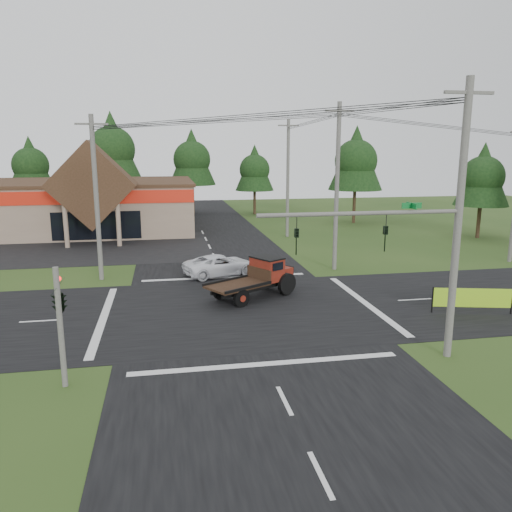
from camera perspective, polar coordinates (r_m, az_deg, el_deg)
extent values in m
plane|color=#294317|center=(26.64, -1.82, -6.19)|extent=(120.00, 120.00, 0.00)
cube|color=black|center=(26.64, -1.82, -6.17)|extent=(12.00, 120.00, 0.02)
cube|color=black|center=(26.64, -1.82, -6.16)|extent=(120.00, 12.00, 0.02)
cube|color=black|center=(45.97, -23.10, 0.62)|extent=(28.00, 14.00, 0.02)
cube|color=gray|center=(56.69, -22.92, 5.16)|extent=(30.00, 15.00, 5.00)
cube|color=#3A2818|center=(56.48, -23.13, 7.72)|extent=(30.40, 15.40, 0.30)
cube|color=#AC1C0D|center=(49.23, -24.92, 5.97)|extent=(30.00, 0.12, 1.20)
cube|color=#3A2818|center=(47.05, -18.19, 7.73)|extent=(7.78, 4.00, 7.78)
cylinder|color=gray|center=(46.06, -20.91, 3.32)|extent=(0.40, 0.40, 4.00)
cylinder|color=gray|center=(45.46, -15.45, 3.57)|extent=(0.40, 0.40, 4.00)
cube|color=black|center=(48.41, -17.75, 3.33)|extent=(8.00, 0.08, 2.60)
cylinder|color=#595651|center=(21.38, 21.67, -1.87)|extent=(0.24, 0.24, 7.00)
cylinder|color=#595651|center=(19.11, 11.98, 4.80)|extent=(8.00, 0.16, 0.16)
imported|color=black|center=(19.66, 14.56, 1.92)|extent=(0.16, 0.20, 1.00)
imported|color=black|center=(18.46, 4.65, 1.63)|extent=(0.16, 0.20, 1.00)
cube|color=#0C6626|center=(19.93, 17.37, 5.52)|extent=(0.80, 0.04, 0.22)
cylinder|color=#595651|center=(18.95, -21.45, -7.68)|extent=(0.20, 0.20, 4.40)
imported|color=black|center=(18.71, -21.68, -3.13)|extent=(0.53, 2.48, 1.00)
sphere|color=#FF0C0C|center=(18.80, -21.64, -2.43)|extent=(0.18, 0.18, 0.18)
cylinder|color=#595651|center=(21.02, 22.09, 3.43)|extent=(0.30, 0.30, 11.00)
cube|color=#595651|center=(20.94, 23.18, 16.80)|extent=(2.00, 0.12, 0.12)
cylinder|color=#595651|center=(33.45, -17.77, 6.17)|extent=(0.30, 0.30, 10.50)
cube|color=#595651|center=(33.35, -18.30, 14.14)|extent=(2.00, 0.12, 0.12)
cylinder|color=#595651|center=(35.15, 9.22, 7.66)|extent=(0.30, 0.30, 11.50)
cube|color=#595651|center=(35.16, 9.51, 16.05)|extent=(2.00, 0.12, 0.12)
cylinder|color=#595651|center=(48.56, 3.66, 8.76)|extent=(0.30, 0.30, 11.20)
cube|color=#595651|center=(48.54, 3.74, 14.66)|extent=(2.00, 0.12, 0.12)
cylinder|color=#332316|center=(69.29, -24.03, 5.52)|extent=(0.36, 0.36, 3.50)
cone|color=black|center=(69.00, -24.39, 9.68)|extent=(5.60, 5.60, 6.60)
sphere|color=black|center=(69.01, -24.37, 9.43)|extent=(4.40, 4.40, 4.40)
cylinder|color=#332316|center=(66.61, -15.84, 6.33)|extent=(0.36, 0.36, 4.55)
cone|color=black|center=(66.34, -16.17, 11.98)|extent=(7.28, 7.28, 8.58)
sphere|color=black|center=(66.34, -16.15, 11.64)|extent=(5.72, 5.72, 5.72)
cylinder|color=#332316|center=(67.45, -7.21, 6.45)|extent=(0.36, 0.36, 3.85)
cone|color=black|center=(67.15, -7.34, 11.18)|extent=(6.16, 6.16, 7.26)
sphere|color=black|center=(67.15, -7.33, 10.90)|extent=(4.84, 4.84, 4.84)
cylinder|color=#332316|center=(66.43, -0.16, 6.16)|extent=(0.36, 0.36, 3.15)
cone|color=black|center=(66.13, -0.16, 10.08)|extent=(5.04, 5.04, 5.94)
sphere|color=black|center=(66.13, -0.16, 9.85)|extent=(3.96, 3.96, 3.96)
cylinder|color=#332316|center=(59.52, 11.15, 5.60)|extent=(0.36, 0.36, 3.85)
cone|color=black|center=(59.18, 11.37, 10.95)|extent=(6.16, 6.16, 7.26)
sphere|color=black|center=(59.19, 11.35, 10.63)|extent=(4.84, 4.84, 4.84)
cylinder|color=#332316|center=(52.74, 24.09, 3.60)|extent=(0.36, 0.36, 3.15)
cone|color=black|center=(52.36, 24.52, 8.52)|extent=(5.04, 5.04, 5.94)
sphere|color=black|center=(52.37, 24.49, 8.23)|extent=(3.96, 3.96, 3.96)
imported|color=white|center=(33.88, -4.07, -1.03)|extent=(5.50, 3.80, 1.40)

